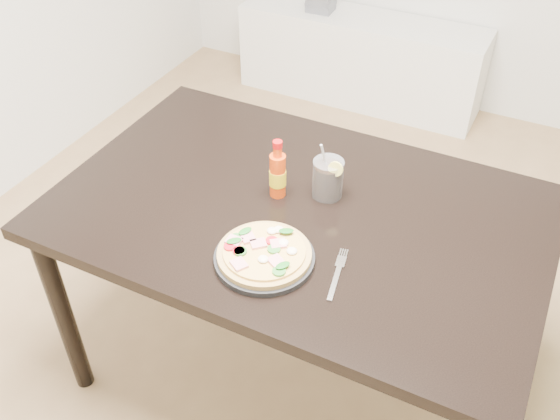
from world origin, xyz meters
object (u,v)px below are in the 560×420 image
at_px(dining_table, 298,229).
at_px(fork, 338,272).
at_px(media_console, 360,59).
at_px(pizza, 264,252).
at_px(hot_sauce_bottle, 278,174).
at_px(plate, 264,258).
at_px(cola_cup, 328,179).

distance_m(dining_table, fork, 0.29).
height_order(fork, media_console, fork).
relative_size(pizza, hot_sauce_bottle, 1.32).
xyz_separation_m(pizza, media_console, (-0.52, 2.16, -0.53)).
xyz_separation_m(dining_table, media_console, (-0.51, 1.93, -0.42)).
height_order(plate, pizza, pizza).
relative_size(cola_cup, media_console, 0.13).
height_order(cola_cup, media_console, cola_cup).
relative_size(dining_table, pizza, 5.71).
bearing_deg(fork, cola_cup, 107.37).
bearing_deg(fork, hot_sauce_bottle, 131.24).
bearing_deg(cola_cup, media_console, 106.81).
bearing_deg(pizza, hot_sauce_bottle, 109.39).
xyz_separation_m(dining_table, pizza, (0.01, -0.23, 0.11)).
xyz_separation_m(fork, media_console, (-0.71, 2.12, -0.50)).
height_order(plate, cola_cup, cola_cup).
bearing_deg(pizza, media_console, 103.45).
distance_m(pizza, media_console, 2.28).
bearing_deg(plate, media_console, 103.48).
bearing_deg(hot_sauce_bottle, media_console, 102.60).
distance_m(hot_sauce_bottle, cola_cup, 0.15).
xyz_separation_m(pizza, fork, (0.19, 0.04, -0.02)).
bearing_deg(pizza, fork, 12.32).
xyz_separation_m(dining_table, hot_sauce_bottle, (-0.08, 0.03, 0.16)).
xyz_separation_m(dining_table, plate, (0.01, -0.24, 0.09)).
xyz_separation_m(hot_sauce_bottle, media_console, (-0.42, 1.90, -0.57)).
bearing_deg(pizza, plate, -32.94).
height_order(plate, media_console, plate).
relative_size(dining_table, media_console, 1.00).
xyz_separation_m(plate, cola_cup, (0.04, 0.33, 0.05)).
distance_m(dining_table, pizza, 0.26).
height_order(hot_sauce_bottle, fork, hot_sauce_bottle).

